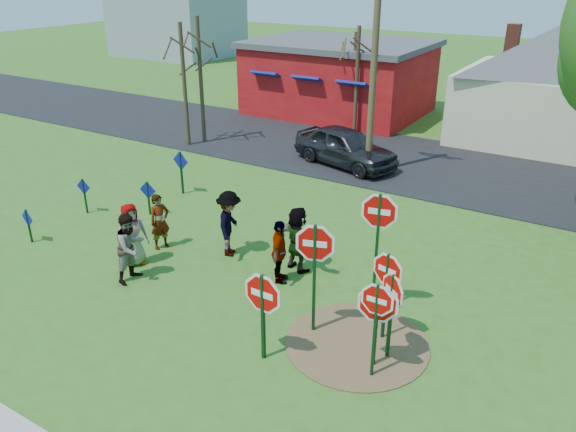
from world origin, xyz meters
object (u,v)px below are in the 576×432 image
object	(u,v)px
person_a	(132,235)
suv	(345,147)
stop_sign_d	(387,276)
utility_pole	(374,65)
stop_sign_a	(263,300)
stop_sign_b	(378,224)
stop_sign_c	(376,310)
person_b	(160,222)

from	to	relation	value
person_a	suv	world-z (taller)	person_a
stop_sign_d	utility_pole	distance (m)	11.22
suv	utility_pole	distance (m)	3.70
stop_sign_a	stop_sign_b	xyz separation A→B (m)	(1.28, 2.84, 0.89)
stop_sign_c	stop_sign_d	world-z (taller)	stop_sign_c
suv	stop_sign_b	bearing A→B (deg)	-134.83
person_a	stop_sign_b	bearing A→B (deg)	-53.67
stop_sign_a	person_a	distance (m)	5.63
stop_sign_d	person_a	xyz separation A→B (m)	(-7.28, -0.42, -0.70)
person_a	utility_pole	xyz separation A→B (m)	(2.55, 10.23, 3.38)
suv	utility_pole	size ratio (longest dim) A/B	0.57
stop_sign_b	stop_sign_c	xyz separation A→B (m)	(0.93, -2.18, -0.75)
stop_sign_c	person_b	world-z (taller)	stop_sign_c
stop_sign_b	stop_sign_d	size ratio (longest dim) A/B	1.42
stop_sign_b	person_a	distance (m)	6.94
stop_sign_d	suv	distance (m)	11.87
person_b	suv	size ratio (longest dim) A/B	0.36
stop_sign_a	utility_pole	bearing A→B (deg)	104.39
stop_sign_c	utility_pole	size ratio (longest dim) A/B	0.28
stop_sign_b	stop_sign_c	size ratio (longest dim) A/B	1.41
stop_sign_a	stop_sign_b	world-z (taller)	stop_sign_b
person_a	person_b	size ratio (longest dim) A/B	1.07
stop_sign_c	person_a	size ratio (longest dim) A/B	1.26
stop_sign_c	suv	xyz separation A→B (m)	(-6.27, 11.55, -0.77)
stop_sign_a	stop_sign_b	bearing A→B (deg)	66.64
stop_sign_d	person_b	distance (m)	7.40
person_b	stop_sign_b	bearing A→B (deg)	-70.77
stop_sign_b	stop_sign_d	bearing A→B (deg)	-66.33
stop_sign_a	suv	distance (m)	12.88
stop_sign_b	utility_pole	bearing A→B (deg)	102.77
stop_sign_a	person_b	bearing A→B (deg)	154.43
stop_sign_b	stop_sign_c	bearing A→B (deg)	-78.73
stop_sign_a	stop_sign_d	xyz separation A→B (m)	(1.90, 1.97, 0.15)
stop_sign_a	stop_sign_c	distance (m)	2.31
stop_sign_b	stop_sign_a	bearing A→B (deg)	-126.14
stop_sign_b	suv	xyz separation A→B (m)	(-5.34, 9.37, -1.52)
stop_sign_a	stop_sign_d	world-z (taller)	stop_sign_d
stop_sign_a	utility_pole	world-z (taller)	utility_pole
stop_sign_d	person_b	bearing A→B (deg)	-171.71
stop_sign_a	stop_sign_d	size ratio (longest dim) A/B	0.97
stop_sign_a	suv	world-z (taller)	stop_sign_a
stop_sign_b	suv	distance (m)	10.89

